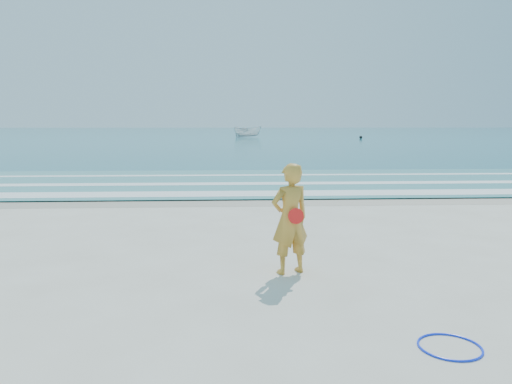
{
  "coord_description": "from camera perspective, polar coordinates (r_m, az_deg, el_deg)",
  "views": [
    {
      "loc": [
        0.07,
        -7.46,
        2.63
      ],
      "look_at": [
        0.67,
        4.0,
        1.0
      ],
      "focal_mm": 35.0,
      "sensor_mm": 36.0,
      "label": 1
    }
  ],
  "objects": [
    {
      "name": "ground",
      "position": [
        7.91,
        -3.39,
        -11.35
      ],
      "size": [
        400.0,
        400.0,
        0.0
      ],
      "primitive_type": "plane",
      "color": "silver",
      "rests_on": "ground"
    },
    {
      "name": "wet_sand",
      "position": [
        16.67,
        -3.18,
        -1.0
      ],
      "size": [
        400.0,
        2.4,
        0.0
      ],
      "primitive_type": "cube",
      "color": "#B2A893",
      "rests_on": "ground"
    },
    {
      "name": "ocean",
      "position": [
        112.49,
        -3.02,
        6.74
      ],
      "size": [
        400.0,
        190.0,
        0.04
      ],
      "primitive_type": "cube",
      "color": "#19727F",
      "rests_on": "ground"
    },
    {
      "name": "shallow",
      "position": [
        21.62,
        -3.14,
        1.2
      ],
      "size": [
        400.0,
        10.0,
        0.01
      ],
      "primitive_type": "cube",
      "color": "#59B7AD",
      "rests_on": "ocean"
    },
    {
      "name": "foam_near",
      "position": [
        17.95,
        -3.17,
        -0.19
      ],
      "size": [
        400.0,
        1.4,
        0.01
      ],
      "primitive_type": "cube",
      "color": "white",
      "rests_on": "shallow"
    },
    {
      "name": "foam_mid",
      "position": [
        20.82,
        -3.14,
        0.96
      ],
      "size": [
        400.0,
        0.9,
        0.01
      ],
      "primitive_type": "cube",
      "color": "white",
      "rests_on": "shallow"
    },
    {
      "name": "foam_far",
      "position": [
        24.1,
        -3.12,
        1.93
      ],
      "size": [
        400.0,
        0.6,
        0.01
      ],
      "primitive_type": "cube",
      "color": "white",
      "rests_on": "shallow"
    },
    {
      "name": "hoop",
      "position": [
        6.52,
        21.27,
        -16.15
      ],
      "size": [
        0.96,
        0.96,
        0.03
      ],
      "primitive_type": "torus",
      "rotation": [
        0.0,
        0.0,
        -0.39
      ],
      "color": "#0E2DFF",
      "rests_on": "ground"
    },
    {
      "name": "boat",
      "position": [
        82.26,
        -0.96,
        6.92
      ],
      "size": [
        5.1,
        3.45,
        1.85
      ],
      "primitive_type": "imported",
      "rotation": [
        0.0,
        0.0,
        1.19
      ],
      "color": "silver",
      "rests_on": "ocean"
    },
    {
      "name": "buoy",
      "position": [
        76.65,
        11.89,
        6.14
      ],
      "size": [
        0.45,
        0.45,
        0.45
      ],
      "primitive_type": "sphere",
      "color": "black",
      "rests_on": "ocean"
    },
    {
      "name": "woman",
      "position": [
        8.63,
        3.9,
        -3.08
      ],
      "size": [
        0.82,
        0.69,
        1.92
      ],
      "color": "gold",
      "rests_on": "ground"
    }
  ]
}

